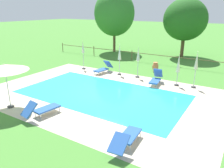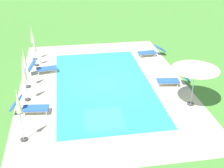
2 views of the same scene
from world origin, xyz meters
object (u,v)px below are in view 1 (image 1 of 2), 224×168
at_px(sun_lounger_north_far, 103,68).
at_px(patio_umbrella_closed_row_mid_west, 196,64).
at_px(patio_umbrella_closed_row_mid_east, 120,54).
at_px(tree_west_mid, 114,13).
at_px(patio_umbrella_closed_row_east, 83,50).
at_px(sun_lounger_north_near_steps, 156,79).
at_px(sun_lounger_north_end, 127,138).
at_px(patio_umbrella_closed_row_west, 178,65).
at_px(tree_far_west, 185,20).
at_px(patio_umbrella_closed_row_centre, 138,57).
at_px(patio_umbrella_open_foreground, 5,68).
at_px(terracotta_urn_by_tree, 155,67).
at_px(sun_lounger_north_mid, 42,109).

distance_m(sun_lounger_north_far, patio_umbrella_closed_row_mid_west, 7.36).
relative_size(patio_umbrella_closed_row_mid_east, tree_west_mid, 0.34).
xyz_separation_m(patio_umbrella_closed_row_mid_east, tree_west_mid, (-5.71, 8.54, 2.89)).
bearing_deg(patio_umbrella_closed_row_east, sun_lounger_north_near_steps, -4.48).
relative_size(sun_lounger_north_end, patio_umbrella_closed_row_west, 0.92).
distance_m(patio_umbrella_closed_row_mid_west, tree_far_west, 10.81).
bearing_deg(patio_umbrella_closed_row_mid_west, patio_umbrella_closed_row_centre, 178.25).
height_order(sun_lounger_north_near_steps, patio_umbrella_closed_row_centre, patio_umbrella_closed_row_centre).
height_order(patio_umbrella_open_foreground, patio_umbrella_closed_row_mid_west, patio_umbrella_closed_row_mid_west).
bearing_deg(sun_lounger_north_end, patio_umbrella_open_foreground, -178.35).
distance_m(patio_umbrella_closed_row_mid_west, terracotta_urn_by_tree, 4.60).
bearing_deg(patio_umbrella_closed_row_mid_west, patio_umbrella_closed_row_mid_east, 179.84).
relative_size(sun_lounger_north_near_steps, patio_umbrella_closed_row_centre, 0.79).
distance_m(patio_umbrella_closed_row_centre, patio_umbrella_closed_row_east, 5.16).
relative_size(sun_lounger_north_far, tree_far_west, 0.31).
distance_m(sun_lounger_north_far, sun_lounger_north_end, 10.43).
xyz_separation_m(patio_umbrella_closed_row_mid_east, terracotta_urn_by_tree, (2.13, 2.40, -1.25)).
distance_m(patio_umbrella_closed_row_mid_west, patio_umbrella_closed_row_mid_east, 5.85).
height_order(sun_lounger_north_end, patio_umbrella_closed_row_mid_west, patio_umbrella_closed_row_mid_west).
xyz_separation_m(patio_umbrella_closed_row_west, tree_west_mid, (-10.46, 8.75, 3.12)).
relative_size(sun_lounger_north_end, terracotta_urn_by_tree, 2.60).
relative_size(sun_lounger_north_mid, tree_far_west, 0.32).
height_order(patio_umbrella_open_foreground, terracotta_urn_by_tree, patio_umbrella_open_foreground).
height_order(patio_umbrella_closed_row_mid_east, tree_far_west, tree_far_west).
relative_size(sun_lounger_north_far, terracotta_urn_by_tree, 2.42).
distance_m(patio_umbrella_closed_row_mid_west, tree_west_mid, 14.68).
distance_m(patio_umbrella_closed_row_west, patio_umbrella_closed_row_east, 8.33).
relative_size(sun_lounger_north_end, patio_umbrella_closed_row_mid_east, 0.84).
xyz_separation_m(terracotta_urn_by_tree, tree_far_west, (0.17, 7.53, 3.56)).
distance_m(patio_umbrella_closed_row_centre, patio_umbrella_closed_row_mid_east, 1.58).
xyz_separation_m(sun_lounger_north_mid, patio_umbrella_closed_row_west, (4.33, 8.14, 1.07)).
relative_size(sun_lounger_north_mid, patio_umbrella_closed_row_east, 0.80).
bearing_deg(patio_umbrella_closed_row_east, tree_far_west, 59.70).
xyz_separation_m(sun_lounger_north_far, patio_umbrella_closed_row_west, (6.14, 0.06, 1.06)).
xyz_separation_m(patio_umbrella_closed_row_mid_east, tree_far_west, (2.30, 9.93, 2.31)).
distance_m(sun_lounger_north_mid, patio_umbrella_closed_row_mid_east, 8.46).
bearing_deg(patio_umbrella_open_foreground, patio_umbrella_closed_row_centre, 68.35).
bearing_deg(sun_lounger_north_end, patio_umbrella_closed_row_east, 136.86).
height_order(patio_umbrella_closed_row_mid_east, tree_west_mid, tree_west_mid).
bearing_deg(sun_lounger_north_end, tree_west_mid, 122.82).
distance_m(patio_umbrella_closed_row_mid_east, terracotta_urn_by_tree, 3.44).
bearing_deg(sun_lounger_north_near_steps, patio_umbrella_closed_row_centre, 156.23).
height_order(sun_lounger_north_mid, terracotta_urn_by_tree, sun_lounger_north_mid).
xyz_separation_m(patio_umbrella_closed_row_east, terracotta_urn_by_tree, (5.72, 2.54, -1.27)).
height_order(sun_lounger_north_near_steps, patio_umbrella_closed_row_east, patio_umbrella_closed_row_east).
height_order(sun_lounger_north_far, patio_umbrella_closed_row_west, patio_umbrella_closed_row_west).
bearing_deg(sun_lounger_north_far, patio_umbrella_closed_row_west, 0.54).
height_order(sun_lounger_north_end, tree_far_west, tree_far_west).
bearing_deg(patio_umbrella_closed_row_west, patio_umbrella_closed_row_centre, 174.19).
distance_m(sun_lounger_north_mid, patio_umbrella_closed_row_mid_west, 10.03).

